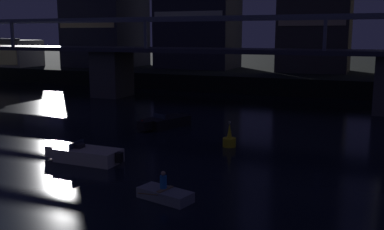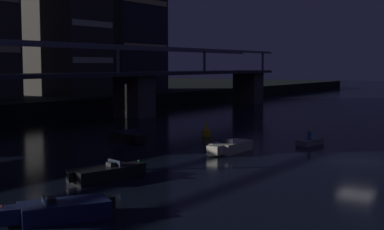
{
  "view_description": "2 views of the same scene",
  "coord_description": "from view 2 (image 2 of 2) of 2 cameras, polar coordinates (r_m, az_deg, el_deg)",
  "views": [
    {
      "loc": [
        14.17,
        -11.63,
        7.5
      ],
      "look_at": [
        1.41,
        18.97,
        1.48
      ],
      "focal_mm": 41.56,
      "sensor_mm": 36.0,
      "label": 1
    },
    {
      "loc": [
        -37.7,
        -11.63,
        6.92
      ],
      "look_at": [
        -0.26,
        14.3,
        2.62
      ],
      "focal_mm": 49.44,
      "sensor_mm": 36.0,
      "label": 2
    }
  ],
  "objects": [
    {
      "name": "channel_buoy",
      "position": [
        51.67,
        1.57,
        -1.77
      ],
      "size": [
        0.9,
        0.9,
        1.76
      ],
      "color": "yellow",
      "rests_on": "ground"
    },
    {
      "name": "speedboat_mid_left",
      "position": [
        32.55,
        -9.29,
        -6.21
      ],
      "size": [
        5.19,
        2.73,
        1.16
      ],
      "color": "black",
      "rests_on": "ground"
    },
    {
      "name": "river_bridge",
      "position": [
        59.82,
        -16.19,
        2.7
      ],
      "size": [
        100.54,
        6.4,
        9.38
      ],
      "color": "#4C4944",
      "rests_on": "ground"
    },
    {
      "name": "dinghy_with_paddler",
      "position": [
        47.11,
        12.6,
        -2.85
      ],
      "size": [
        2.79,
        2.61,
        1.36
      ],
      "color": "gray",
      "rests_on": "ground"
    },
    {
      "name": "ground_plane",
      "position": [
        40.06,
        17.34,
        -4.8
      ],
      "size": [
        400.0,
        400.0,
        0.0
      ],
      "primitive_type": "plane",
      "color": "black"
    },
    {
      "name": "speedboat_near_center",
      "position": [
        48.78,
        -6.99,
        -2.31
      ],
      "size": [
        3.1,
        5.08,
        1.16
      ],
      "color": "black",
      "rests_on": "ground"
    },
    {
      "name": "tower_east_tall",
      "position": [
        87.27,
        -13.88,
        11.23
      ],
      "size": [
        9.13,
        13.67,
        27.96
      ],
      "color": "#38332D",
      "rests_on": "far_riverbank"
    },
    {
      "name": "speedboat_mid_center",
      "position": [
        42.39,
        4.1,
        -3.45
      ],
      "size": [
        5.2,
        1.83,
        1.16
      ],
      "color": "beige",
      "rests_on": "ground"
    },
    {
      "name": "speedboat_near_right",
      "position": [
        24.88,
        -14.09,
        -9.94
      ],
      "size": [
        4.86,
        3.62,
        1.16
      ],
      "color": "#19234C",
      "rests_on": "ground"
    }
  ]
}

